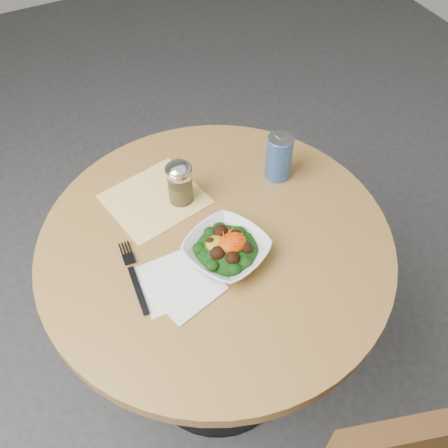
% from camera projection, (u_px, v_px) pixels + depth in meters
% --- Properties ---
extents(ground, '(6.00, 6.00, 0.00)m').
position_uv_depth(ground, '(218.00, 364.00, 1.83)').
color(ground, '#303032').
rests_on(ground, ground).
extents(table, '(0.90, 0.90, 0.75)m').
position_uv_depth(table, '(216.00, 282.00, 1.41)').
color(table, black).
rests_on(table, ground).
extents(cloth_napkin, '(0.28, 0.26, 0.00)m').
position_uv_depth(cloth_napkin, '(155.00, 199.00, 1.34)').
color(cloth_napkin, '#F6AA0C').
rests_on(cloth_napkin, table).
extents(paper_napkins, '(0.19, 0.20, 0.00)m').
position_uv_depth(paper_napkins, '(177.00, 284.00, 1.17)').
color(paper_napkins, white).
rests_on(paper_napkins, table).
extents(salad_bowl, '(0.25, 0.25, 0.07)m').
position_uv_depth(salad_bowl, '(227.00, 249.00, 1.20)').
color(salad_bowl, white).
rests_on(salad_bowl, table).
extents(fork, '(0.04, 0.22, 0.00)m').
position_uv_depth(fork, '(133.00, 274.00, 1.18)').
color(fork, black).
rests_on(fork, table).
extents(spice_shaker, '(0.07, 0.07, 0.13)m').
position_uv_depth(spice_shaker, '(180.00, 183.00, 1.30)').
color(spice_shaker, silver).
rests_on(spice_shaker, table).
extents(beverage_can, '(0.07, 0.07, 0.14)m').
position_uv_depth(beverage_can, '(279.00, 157.00, 1.35)').
color(beverage_can, navy).
rests_on(beverage_can, table).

